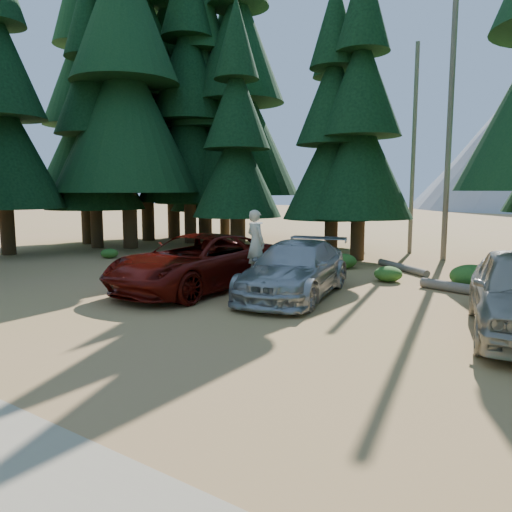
{
  "coord_description": "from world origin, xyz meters",
  "views": [
    {
      "loc": [
        6.6,
        -8.36,
        3.11
      ],
      "look_at": [
        -1.43,
        3.1,
        1.25
      ],
      "focal_mm": 35.0,
      "sensor_mm": 36.0,
      "label": 1
    }
  ],
  "objects_px": {
    "red_pickup": "(197,262)",
    "log_right": "(500,295)",
    "log_mid": "(402,267)",
    "frisbee_player": "(256,243)",
    "silver_minivan_center": "(295,269)",
    "log_left": "(236,262)"
  },
  "relations": [
    {
      "from": "frisbee_player",
      "to": "log_mid",
      "type": "xyz_separation_m",
      "value": [
        2.09,
        6.89,
        -1.44
      ]
    },
    {
      "from": "red_pickup",
      "to": "log_right",
      "type": "relative_size",
      "value": 1.27
    },
    {
      "from": "frisbee_player",
      "to": "log_left",
      "type": "xyz_separation_m",
      "value": [
        -4.0,
        4.31,
        -1.42
      ]
    },
    {
      "from": "silver_minivan_center",
      "to": "log_left",
      "type": "height_order",
      "value": "silver_minivan_center"
    },
    {
      "from": "red_pickup",
      "to": "silver_minivan_center",
      "type": "distance_m",
      "value": 3.12
    },
    {
      "from": "silver_minivan_center",
      "to": "frisbee_player",
      "type": "bearing_deg",
      "value": -166.58
    },
    {
      "from": "frisbee_player",
      "to": "log_mid",
      "type": "distance_m",
      "value": 7.35
    },
    {
      "from": "frisbee_player",
      "to": "silver_minivan_center",
      "type": "bearing_deg",
      "value": -136.34
    },
    {
      "from": "frisbee_player",
      "to": "log_right",
      "type": "bearing_deg",
      "value": -133.08
    },
    {
      "from": "log_mid",
      "to": "frisbee_player",
      "type": "bearing_deg",
      "value": -67.73
    },
    {
      "from": "red_pickup",
      "to": "log_mid",
      "type": "xyz_separation_m",
      "value": [
        4.02,
        7.32,
        -0.73
      ]
    },
    {
      "from": "red_pickup",
      "to": "frisbee_player",
      "type": "relative_size",
      "value": 3.23
    },
    {
      "from": "red_pickup",
      "to": "frisbee_player",
      "type": "xyz_separation_m",
      "value": [
        1.93,
        0.42,
        0.7
      ]
    },
    {
      "from": "red_pickup",
      "to": "log_right",
      "type": "distance_m",
      "value": 8.92
    },
    {
      "from": "silver_minivan_center",
      "to": "log_right",
      "type": "xyz_separation_m",
      "value": [
        5.05,
        2.89,
        -0.64
      ]
    },
    {
      "from": "log_right",
      "to": "frisbee_player",
      "type": "bearing_deg",
      "value": -135.66
    },
    {
      "from": "log_left",
      "to": "log_right",
      "type": "distance_m",
      "value": 10.14
    },
    {
      "from": "log_left",
      "to": "silver_minivan_center",
      "type": "bearing_deg",
      "value": -48.15
    },
    {
      "from": "red_pickup",
      "to": "log_mid",
      "type": "bearing_deg",
      "value": 61.57
    },
    {
      "from": "red_pickup",
      "to": "log_mid",
      "type": "height_order",
      "value": "red_pickup"
    },
    {
      "from": "frisbee_player",
      "to": "log_right",
      "type": "relative_size",
      "value": 0.39
    },
    {
      "from": "log_mid",
      "to": "log_right",
      "type": "distance_m",
      "value": 5.32
    }
  ]
}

